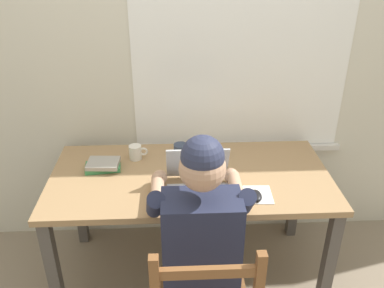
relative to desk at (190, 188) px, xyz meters
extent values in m
plane|color=gray|center=(0.00, 0.00, -0.63)|extent=(8.00, 8.00, 0.00)
cube|color=beige|center=(0.00, 0.46, 0.67)|extent=(6.00, 0.04, 2.60)
cube|color=white|center=(0.33, 0.43, 0.62)|extent=(1.31, 0.01, 1.17)
cube|color=beige|center=(0.33, 0.43, 0.02)|extent=(1.37, 0.06, 0.04)
cube|color=#9E7A51|center=(0.00, 0.00, 0.07)|extent=(1.56, 0.76, 0.03)
cube|color=#4C4742|center=(-0.73, -0.33, -0.29)|extent=(0.06, 0.06, 0.69)
cube|color=#4C4742|center=(0.73, -0.33, -0.29)|extent=(0.06, 0.06, 0.69)
cube|color=#4C4742|center=(-0.73, 0.33, -0.29)|extent=(0.06, 0.06, 0.69)
cube|color=#4C4742|center=(0.73, 0.33, -0.29)|extent=(0.06, 0.06, 0.69)
cube|color=#232842|center=(0.02, -0.56, 0.07)|extent=(0.34, 0.20, 0.50)
sphere|color=tan|center=(0.02, -0.56, 0.46)|extent=(0.19, 0.19, 0.19)
sphere|color=#282D47|center=(0.02, -0.56, 0.52)|extent=(0.17, 0.17, 0.17)
cube|color=#282D47|center=(0.02, -0.47, 0.50)|extent=(0.13, 0.10, 0.01)
cylinder|color=#38383D|center=(-0.07, -0.36, -0.18)|extent=(0.13, 0.40, 0.13)
cylinder|color=#38383D|center=(0.11, -0.36, -0.18)|extent=(0.13, 0.40, 0.13)
cylinder|color=#38383D|center=(-0.07, -0.16, -0.41)|extent=(0.10, 0.10, 0.45)
cylinder|color=#38383D|center=(0.11, -0.16, -0.41)|extent=(0.10, 0.10, 0.45)
cylinder|color=#232842|center=(-0.18, -0.47, 0.23)|extent=(0.10, 0.25, 0.25)
cylinder|color=tan|center=(-0.18, -0.24, 0.14)|extent=(0.07, 0.28, 0.07)
sphere|color=tan|center=(-0.17, -0.10, 0.14)|extent=(0.08, 0.08, 0.08)
cylinder|color=#232842|center=(0.22, -0.47, 0.23)|extent=(0.10, 0.25, 0.25)
cylinder|color=tan|center=(0.22, -0.24, 0.14)|extent=(0.07, 0.28, 0.07)
sphere|color=tan|center=(0.21, -0.10, 0.14)|extent=(0.08, 0.08, 0.08)
cube|color=brown|center=(0.02, -0.87, 0.22)|extent=(0.36, 0.02, 0.04)
cube|color=#ADAFB2|center=(0.04, -0.23, 0.09)|extent=(0.33, 0.23, 0.02)
cube|color=silver|center=(0.04, -0.23, 0.10)|extent=(0.29, 0.17, 0.00)
cube|color=#ADAFB2|center=(0.04, -0.07, 0.20)|extent=(0.33, 0.09, 0.21)
cube|color=#4C515B|center=(0.04, -0.07, 0.20)|extent=(0.29, 0.08, 0.18)
ellipsoid|color=black|center=(0.32, -0.24, 0.10)|extent=(0.06, 0.10, 0.03)
cylinder|color=silver|center=(-0.32, 0.20, 0.13)|extent=(0.07, 0.07, 0.09)
torus|color=silver|center=(-0.27, 0.20, 0.13)|extent=(0.05, 0.01, 0.05)
cylinder|color=#2D384C|center=(-0.05, 0.19, 0.13)|extent=(0.08, 0.08, 0.09)
torus|color=#2D384C|center=(0.00, 0.19, 0.14)|extent=(0.05, 0.01, 0.05)
cube|color=#38844C|center=(-0.50, 0.09, 0.10)|extent=(0.21, 0.14, 0.03)
cube|color=gray|center=(-0.49, 0.08, 0.12)|extent=(0.19, 0.15, 0.02)
cube|color=silver|center=(0.07, -0.22, 0.09)|extent=(0.21, 0.20, 0.01)
cube|color=white|center=(0.29, -0.21, 0.09)|extent=(0.25, 0.18, 0.00)
camera|label=1|loc=(-0.08, -1.94, 1.30)|focal=38.16mm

